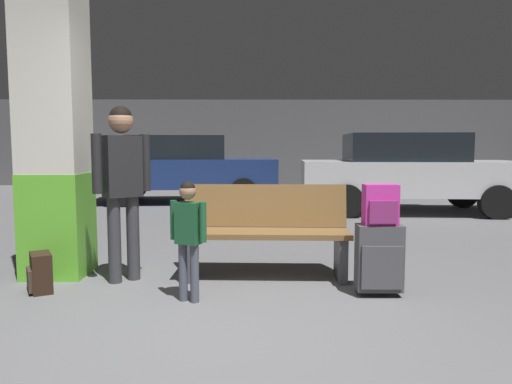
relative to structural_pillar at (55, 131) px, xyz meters
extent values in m
cube|color=slate|center=(1.76, 2.34, -1.45)|extent=(18.00, 18.00, 0.10)
cube|color=#565658|center=(1.76, 11.20, 0.00)|extent=(18.00, 0.12, 2.80)
cube|color=#66C633|center=(0.00, 0.00, -0.90)|extent=(0.57, 0.57, 1.00)
cube|color=silver|center=(0.00, 0.00, 0.51)|extent=(0.56, 0.56, 1.83)
cube|color=brown|center=(2.02, -0.18, -0.96)|extent=(1.62, 0.51, 0.05)
cube|color=brown|center=(2.03, 0.07, -0.73)|extent=(1.60, 0.18, 0.42)
cube|color=#4C4C51|center=(1.30, -0.15, -1.20)|extent=(0.10, 0.40, 0.41)
cube|color=#4C4C51|center=(2.74, -0.21, -1.20)|extent=(0.10, 0.40, 0.41)
cube|color=#4C4C51|center=(2.97, -0.69, -1.08)|extent=(0.38, 0.21, 0.56)
cube|color=#4C4C51|center=(2.97, -0.80, -1.14)|extent=(0.34, 0.03, 0.36)
cube|color=#A5A5AA|center=(2.98, -0.61, -0.81)|extent=(0.14, 0.03, 0.02)
cylinder|color=black|center=(2.82, -0.60, -1.38)|extent=(0.02, 0.04, 0.04)
cylinder|color=black|center=(3.14, -0.61, -1.38)|extent=(0.02, 0.04, 0.04)
cube|color=#D833A5|center=(2.97, -0.69, -0.63)|extent=(0.28, 0.16, 0.34)
cube|color=#8E2B70|center=(2.97, -0.79, -0.68)|extent=(0.23, 0.03, 0.19)
cylinder|color=black|center=(2.97, -0.69, -0.47)|extent=(0.06, 0.02, 0.02)
cylinder|color=#4C5160|center=(1.44, -0.87, -1.17)|extent=(0.07, 0.07, 0.48)
cylinder|color=#4C5160|center=(1.34, -0.82, -1.17)|extent=(0.07, 0.07, 0.48)
cube|color=#1E5933|center=(1.39, -0.84, -0.76)|extent=(0.22, 0.19, 0.34)
cylinder|color=#1E5933|center=(1.51, -0.90, -0.74)|extent=(0.06, 0.06, 0.32)
cylinder|color=#1E5933|center=(1.26, -0.79, -0.74)|extent=(0.06, 0.06, 0.32)
sphere|color=#A87A5B|center=(1.39, -0.84, -0.50)|extent=(0.13, 0.13, 0.13)
sphere|color=black|center=(1.39, -0.84, -0.48)|extent=(0.12, 0.12, 0.12)
cylinder|color=white|center=(1.37, -0.73, -0.74)|extent=(0.06, 0.06, 0.10)
cylinder|color=red|center=(1.37, -0.73, -0.67)|extent=(0.01, 0.01, 0.06)
cylinder|color=#38383D|center=(0.78, -0.18, -1.01)|extent=(0.12, 0.12, 0.79)
cylinder|color=#38383D|center=(0.63, -0.29, -1.01)|extent=(0.12, 0.12, 0.79)
cube|color=#232326|center=(0.70, -0.24, -0.33)|extent=(0.37, 0.35, 0.56)
cylinder|color=#232326|center=(0.89, -0.10, -0.30)|extent=(0.09, 0.09, 0.53)
cylinder|color=#232326|center=(0.52, -0.38, -0.30)|extent=(0.09, 0.09, 0.53)
sphere|color=#A87A5B|center=(0.70, -0.24, 0.09)|extent=(0.23, 0.23, 0.23)
sphere|color=black|center=(0.70, -0.24, 0.12)|extent=(0.21, 0.21, 0.21)
cube|color=black|center=(0.07, -0.57, -1.23)|extent=(0.28, 0.32, 0.34)
cube|color=#423328|center=(-0.01, -0.62, -1.28)|extent=(0.14, 0.22, 0.19)
cylinder|color=black|center=(0.07, -0.57, -1.08)|extent=(0.05, 0.06, 0.02)
cube|color=silver|center=(4.93, 4.50, -0.73)|extent=(4.20, 1.97, 0.64)
cube|color=black|center=(4.78, 4.51, -0.15)|extent=(2.20, 1.68, 0.52)
cylinder|color=black|center=(6.28, 5.21, -1.10)|extent=(0.61, 0.24, 0.60)
cylinder|color=black|center=(6.17, 3.61, -1.10)|extent=(0.61, 0.24, 0.60)
cylinder|color=black|center=(3.69, 5.38, -1.10)|extent=(0.61, 0.24, 0.60)
cylinder|color=black|center=(3.58, 3.78, -1.10)|extent=(0.61, 0.24, 0.60)
cube|color=navy|center=(0.37, 6.25, -0.73)|extent=(4.19, 1.93, 0.64)
cube|color=black|center=(0.22, 6.25, -0.15)|extent=(2.18, 1.65, 0.52)
cylinder|color=black|center=(1.63, 7.13, -1.10)|extent=(0.61, 0.23, 0.60)
cylinder|color=black|center=(1.71, 5.53, -1.10)|extent=(0.61, 0.23, 0.60)
cylinder|color=black|center=(-0.97, 6.98, -1.10)|extent=(0.61, 0.23, 0.60)
cylinder|color=black|center=(-0.88, 5.38, -1.10)|extent=(0.61, 0.23, 0.60)
camera|label=1|loc=(1.90, -4.65, -0.15)|focal=33.57mm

